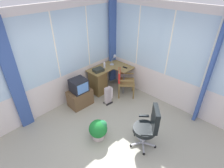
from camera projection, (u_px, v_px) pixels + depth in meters
ground at (114, 140)px, 4.14m from camera, size 5.13×4.94×0.06m
north_window_panel at (57, 60)px, 4.56m from camera, size 4.13×0.07×2.73m
east_window_panel at (168, 58)px, 4.68m from camera, size 0.07×3.94×2.73m
curtain_north_left at (13, 79)px, 3.84m from camera, size 0.29×0.08×2.63m
curtain_corner at (113, 44)px, 5.71m from camera, size 0.29×0.10×2.63m
curtain_east_far at (209, 74)px, 4.03m from camera, size 0.28×0.07×2.63m
desk at (99, 80)px, 5.56m from camera, size 1.21×0.95×0.76m
desk_lamp at (115, 58)px, 5.61m from camera, size 0.22×0.19×0.34m
tv_remote at (125, 67)px, 5.51m from camera, size 0.06×0.15×0.02m
spray_bottle at (104, 65)px, 5.47m from camera, size 0.06×0.06×0.22m
paper_tray at (98, 70)px, 5.30m from camera, size 0.33×0.28×0.09m
wooden_armchair at (123, 79)px, 5.33m from camera, size 0.68×0.68×0.86m
office_chair at (149, 125)px, 3.70m from camera, size 0.61×0.61×1.02m
tv_on_stand at (80, 94)px, 5.00m from camera, size 0.67×0.48×0.84m
space_heater at (109, 95)px, 5.12m from camera, size 0.28×0.19×0.54m
potted_plant at (99, 129)px, 4.02m from camera, size 0.42×0.42×0.49m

